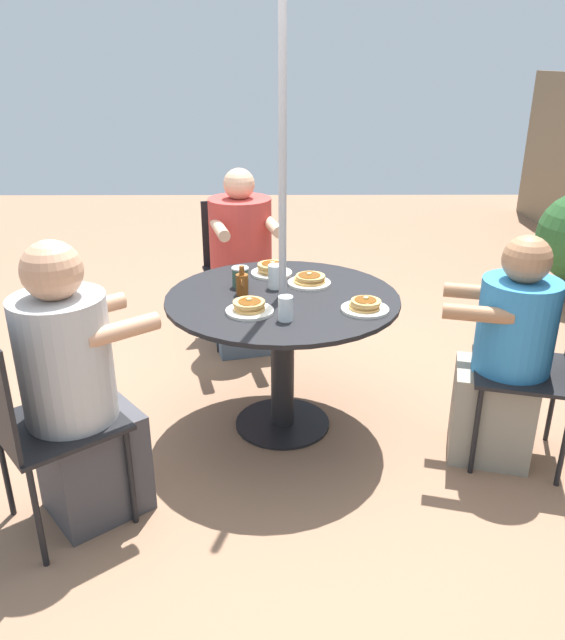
% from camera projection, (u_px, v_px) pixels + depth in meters
% --- Properties ---
extents(ground_plane, '(12.00, 12.00, 0.00)m').
position_uv_depth(ground_plane, '(282.00, 424.00, 3.30)').
color(ground_plane, '#8C664C').
extents(patio_table, '(1.14, 1.14, 0.72)m').
position_uv_depth(patio_table, '(282.00, 326.00, 3.08)').
color(patio_table, black).
rests_on(patio_table, ground).
extents(umbrella_pole, '(0.04, 0.04, 2.43)m').
position_uv_depth(umbrella_pole, '(282.00, 194.00, 2.82)').
color(umbrella_pole, '#ADADB2').
rests_on(umbrella_pole, ground).
extents(patio_chair_north, '(0.54, 0.54, 0.92)m').
position_uv_depth(patio_chair_north, '(237.00, 261.00, 4.19)').
color(patio_chair_north, black).
rests_on(patio_chair_north, ground).
extents(diner_north, '(0.61, 0.50, 1.17)m').
position_uv_depth(diner_north, '(242.00, 270.00, 4.03)').
color(diner_north, slate).
rests_on(diner_north, ground).
extents(patio_chair_east, '(0.62, 0.62, 0.92)m').
position_uv_depth(patio_chair_east, '(33.00, 417.00, 2.36)').
color(patio_chair_east, black).
rests_on(patio_chair_east, ground).
extents(diner_east, '(0.56, 0.58, 1.19)m').
position_uv_depth(diner_east, '(78.00, 398.00, 2.46)').
color(diner_east, '#3D3D42').
rests_on(diner_east, ground).
extents(patio_chair_south, '(0.54, 0.54, 0.92)m').
position_uv_depth(patio_chair_south, '(547.00, 360.00, 2.81)').
color(patio_chair_south, black).
rests_on(patio_chair_south, ground).
extents(diner_south, '(0.44, 0.53, 1.10)m').
position_uv_depth(diner_south, '(504.00, 362.00, 2.86)').
color(diner_south, gray).
rests_on(diner_south, ground).
extents(pancake_plate_a, '(0.22, 0.22, 0.07)m').
position_uv_depth(pancake_plate_a, '(272.00, 270.00, 3.30)').
color(pancake_plate_a, silver).
rests_on(pancake_plate_a, patio_table).
extents(pancake_plate_b, '(0.22, 0.22, 0.06)m').
position_uv_depth(pancake_plate_b, '(249.00, 308.00, 2.81)').
color(pancake_plate_b, silver).
rests_on(pancake_plate_b, patio_table).
extents(pancake_plate_c, '(0.22, 0.22, 0.06)m').
position_uv_depth(pancake_plate_c, '(309.00, 280.00, 3.16)').
color(pancake_plate_c, silver).
rests_on(pancake_plate_c, patio_table).
extents(pancake_plate_d, '(0.22, 0.22, 0.06)m').
position_uv_depth(pancake_plate_d, '(365.00, 306.00, 2.83)').
color(pancake_plate_d, silver).
rests_on(pancake_plate_d, patio_table).
extents(syrup_bottle, '(0.08, 0.06, 0.14)m').
position_uv_depth(syrup_bottle, '(242.00, 283.00, 3.02)').
color(syrup_bottle, brown).
rests_on(syrup_bottle, patio_table).
extents(coffee_cup, '(0.08, 0.08, 0.10)m').
position_uv_depth(coffee_cup, '(240.00, 277.00, 3.12)').
color(coffee_cup, '#33513D').
rests_on(coffee_cup, patio_table).
extents(drinking_glass_a, '(0.07, 0.07, 0.11)m').
position_uv_depth(drinking_glass_a, '(286.00, 308.00, 2.71)').
color(drinking_glass_a, silver).
rests_on(drinking_glass_a, patio_table).
extents(drinking_glass_b, '(0.07, 0.07, 0.12)m').
position_uv_depth(drinking_glass_b, '(275.00, 277.00, 3.10)').
color(drinking_glass_b, silver).
rests_on(drinking_glass_b, patio_table).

